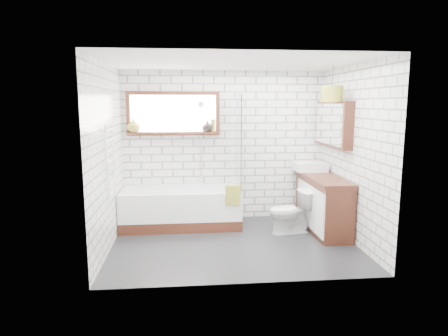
{
  "coord_description": "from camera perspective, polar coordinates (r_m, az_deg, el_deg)",
  "views": [
    {
      "loc": [
        -0.66,
        -5.4,
        1.97
      ],
      "look_at": [
        -0.11,
        0.25,
        1.04
      ],
      "focal_mm": 32.0,
      "sensor_mm": 36.0,
      "label": 1
    }
  ],
  "objects": [
    {
      "name": "wall_right",
      "position": [
        5.94,
        17.97,
        1.85
      ],
      "size": [
        0.01,
        2.6,
        2.5
      ],
      "primitive_type": "cube",
      "color": "white",
      "rests_on": "ground"
    },
    {
      "name": "vanity",
      "position": [
        6.44,
        13.9,
        -4.87
      ],
      "size": [
        0.48,
        1.5,
        0.86
      ],
      "primitive_type": "cube",
      "color": "#34160E",
      "rests_on": "floor"
    },
    {
      "name": "towel_beige",
      "position": [
        6.07,
        1.28,
        -3.88
      ],
      "size": [
        0.18,
        0.05,
        0.24
      ],
      "primitive_type": "cube",
      "color": "tan",
      "rests_on": "bathtub"
    },
    {
      "name": "wall_back",
      "position": [
        6.78,
        0.07,
        3.16
      ],
      "size": [
        3.4,
        0.01,
        2.5
      ],
      "primitive_type": "cube",
      "color": "white",
      "rests_on": "ground"
    },
    {
      "name": "tap",
      "position": [
        6.83,
        13.48,
        0.65
      ],
      "size": [
        0.03,
        0.03,
        0.14
      ],
      "primitive_type": "cylinder",
      "rotation": [
        0.0,
        0.0,
        0.01
      ],
      "color": "silver",
      "rests_on": "vanity"
    },
    {
      "name": "towel_green",
      "position": [
        6.07,
        1.28,
        -3.88
      ],
      "size": [
        0.22,
        0.06,
        0.31
      ],
      "primitive_type": "cube",
      "color": "olive",
      "rests_on": "bathtub"
    },
    {
      "name": "shower_riser",
      "position": [
        6.69,
        -3.31,
        3.93
      ],
      "size": [
        0.02,
        0.02,
        1.3
      ],
      "primitive_type": "cylinder",
      "color": "silver",
      "rests_on": "wall_back"
    },
    {
      "name": "vase_olive",
      "position": [
        6.69,
        -12.81,
        5.8
      ],
      "size": [
        0.28,
        0.28,
        0.22
      ],
      "primitive_type": "imported",
      "rotation": [
        0.0,
        0.0,
        0.36
      ],
      "color": "olive",
      "rests_on": "window"
    },
    {
      "name": "bottle",
      "position": [
        6.66,
        -1.59,
        5.92
      ],
      "size": [
        0.08,
        0.08,
        0.21
      ],
      "primitive_type": "cylinder",
      "rotation": [
        0.0,
        0.0,
        0.17
      ],
      "color": "olive",
      "rests_on": "window"
    },
    {
      "name": "vase_dark",
      "position": [
        6.65,
        -2.4,
        5.83
      ],
      "size": [
        0.22,
        0.22,
        0.19
      ],
      "primitive_type": "imported",
      "rotation": [
        0.0,
        0.0,
        -0.25
      ],
      "color": "black",
      "rests_on": "window"
    },
    {
      "name": "toilet",
      "position": [
        6.21,
        9.44,
        -6.16
      ],
      "size": [
        0.46,
        0.7,
        0.67
      ],
      "primitive_type": "imported",
      "rotation": [
        0.0,
        0.0,
        -1.44
      ],
      "color": "white",
      "rests_on": "floor"
    },
    {
      "name": "ceiling",
      "position": [
        5.47,
        1.46,
        14.88
      ],
      "size": [
        3.4,
        2.6,
        0.01
      ],
      "primitive_type": "cube",
      "color": "white",
      "rests_on": "ground"
    },
    {
      "name": "shower_screen",
      "position": [
        6.37,
        2.03,
        3.76
      ],
      "size": [
        0.02,
        0.72,
        1.5
      ],
      "primitive_type": "cube",
      "color": "white",
      "rests_on": "bathtub"
    },
    {
      "name": "mirror_cabinet",
      "position": [
        6.43,
        15.33,
        6.08
      ],
      "size": [
        0.16,
        1.2,
        0.7
      ],
      "primitive_type": "cube",
      "color": "#34160E",
      "rests_on": "wall_right"
    },
    {
      "name": "towel_radiator",
      "position": [
        5.55,
        -15.89,
        0.93
      ],
      "size": [
        0.06,
        0.52,
        1.0
      ],
      "primitive_type": "cube",
      "color": "white",
      "rests_on": "wall_left"
    },
    {
      "name": "bathtub",
      "position": [
        6.5,
        -6.16,
        -5.63
      ],
      "size": [
        1.89,
        0.83,
        0.61
      ],
      "primitive_type": "cube",
      "color": "white",
      "rests_on": "floor"
    },
    {
      "name": "floor",
      "position": [
        5.79,
        1.35,
        -10.69
      ],
      "size": [
        3.4,
        2.6,
        0.01
      ],
      "primitive_type": "cube",
      "color": "black",
      "rests_on": "ground"
    },
    {
      "name": "basin",
      "position": [
        6.78,
        12.19,
        0.21
      ],
      "size": [
        0.49,
        0.43,
        0.14
      ],
      "primitive_type": "cube",
      "color": "white",
      "rests_on": "vanity"
    },
    {
      "name": "pendant",
      "position": [
        6.03,
        15.19,
        10.19
      ],
      "size": [
        0.31,
        0.31,
        0.23
      ],
      "primitive_type": "cylinder",
      "color": "olive",
      "rests_on": "ceiling"
    },
    {
      "name": "wall_front",
      "position": [
        4.21,
        3.54,
        -0.59
      ],
      "size": [
        3.4,
        0.01,
        2.5
      ],
      "primitive_type": "cube",
      "color": "white",
      "rests_on": "ground"
    },
    {
      "name": "wall_left",
      "position": [
        5.55,
        -16.37,
        1.44
      ],
      "size": [
        0.01,
        2.6,
        2.5
      ],
      "primitive_type": "cube",
      "color": "white",
      "rests_on": "ground"
    },
    {
      "name": "window",
      "position": [
        6.67,
        -7.25,
        7.73
      ],
      "size": [
        1.52,
        0.16,
        0.68
      ],
      "primitive_type": "cube",
      "color": "#34160E",
      "rests_on": "wall_back"
    }
  ]
}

